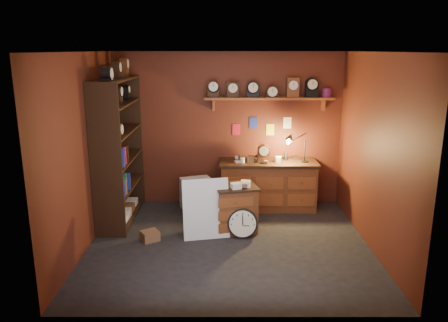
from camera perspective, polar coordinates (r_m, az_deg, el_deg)
floor at (r=6.44m, az=0.63°, el=-10.69°), size 4.00×4.00×0.00m
room_shell at (r=6.03m, az=1.10°, el=4.74°), size 4.02×3.62×2.71m
shelving_unit at (r=7.18m, az=-13.87°, el=2.09°), size 0.47×1.60×2.58m
workbench at (r=7.69m, az=5.76°, el=-2.76°), size 1.69×0.66×1.36m
low_cabinet at (r=6.74m, az=1.51°, el=-5.91°), size 0.73×0.66×0.81m
big_round_clock at (r=6.55m, az=2.43°, el=-8.15°), size 0.45×0.16×0.45m
white_panel at (r=6.65m, az=-2.33°, el=-9.87°), size 0.71×0.32×0.91m
mini_fridge at (r=7.65m, az=-3.49°, el=-4.41°), size 0.66×0.68×0.54m
floor_box_a at (r=6.59m, az=-9.64°, el=-9.61°), size 0.31×0.30×0.15m
floor_box_b at (r=6.67m, az=-3.26°, el=-9.30°), size 0.19×0.23×0.11m
floor_box_c at (r=6.77m, az=-0.92°, el=-8.65°), size 0.29×0.28×0.17m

